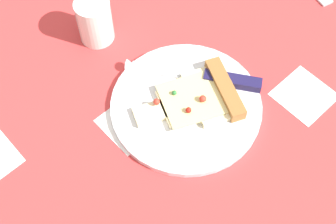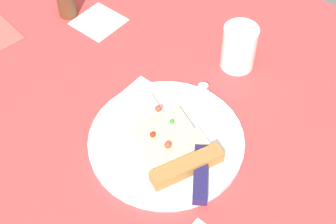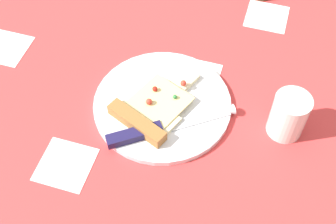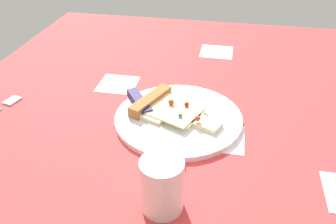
% 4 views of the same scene
% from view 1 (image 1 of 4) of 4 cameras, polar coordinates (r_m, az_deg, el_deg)
% --- Properties ---
extents(ground_plane, '(1.12, 1.12, 0.03)m').
position_cam_1_polar(ground_plane, '(0.78, 2.76, -4.30)').
color(ground_plane, '#D13838').
rests_on(ground_plane, ground).
extents(plate, '(0.26, 0.26, 0.01)m').
position_cam_1_polar(plate, '(0.79, 2.23, 0.77)').
color(plate, silver).
rests_on(plate, ground_plane).
extents(pizza_slice, '(0.15, 0.19, 0.02)m').
position_cam_1_polar(pizza_slice, '(0.79, 4.04, 1.82)').
color(pizza_slice, beige).
rests_on(pizza_slice, plate).
extents(knife, '(0.21, 0.16, 0.02)m').
position_cam_1_polar(knife, '(0.81, 4.71, 4.32)').
color(knife, silver).
rests_on(knife, plate).
extents(drinking_glass, '(0.06, 0.06, 0.09)m').
position_cam_1_polar(drinking_glass, '(0.86, -8.99, 11.01)').
color(drinking_glass, silver).
rests_on(drinking_glass, ground_plane).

